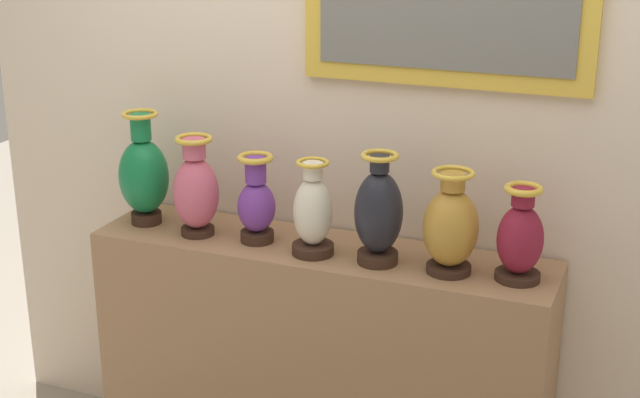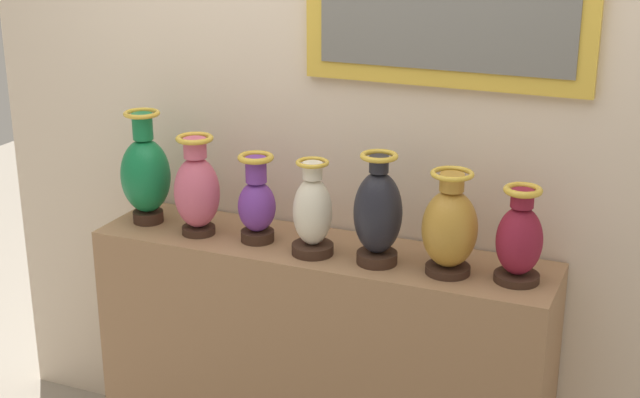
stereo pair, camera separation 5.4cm
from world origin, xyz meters
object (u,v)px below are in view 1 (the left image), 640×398
Objects in this scene: vase_violet at (256,203)px; vase_onyx at (379,213)px; vase_emerald at (144,174)px; vase_rose at (196,190)px; vase_ochre at (451,227)px; vase_ivory at (314,214)px; vase_burgundy at (520,238)px.

vase_violet is 0.84× the size of vase_onyx.
vase_emerald is 0.24m from vase_rose.
vase_violet is 0.92× the size of vase_ochre.
vase_rose is 1.06× the size of vase_ochre.
vase_violet is at bearing 178.76° from vase_ochre.
vase_rose is at bearing -175.25° from vase_violet.
vase_onyx is at bearing 2.27° from vase_ivory.
vase_rose is 0.23m from vase_violet.
vase_ivory is (0.71, -0.05, -0.04)m from vase_emerald.
vase_ochre reaches higher than vase_violet.
vase_emerald is 1.28× the size of vase_ivory.
vase_emerald is 1.16× the size of vase_rose.
vase_burgundy is at bearing 1.37° from vase_rose.
vase_burgundy is at bearing 3.62° from vase_ivory.
vase_emerald is at bearing 178.58° from vase_ochre.
vase_rose is 0.94m from vase_ochre.
vase_burgundy is (0.70, 0.04, -0.00)m from vase_ivory.
vase_ochre is 1.10× the size of vase_burgundy.
vase_ochre is at bearing -1.42° from vase_emerald.
vase_emerald is 1.23× the size of vase_ochre.
vase_onyx is (0.94, -0.04, -0.01)m from vase_emerald.
vase_burgundy is (1.16, 0.03, -0.03)m from vase_rose.
vase_emerald reaches higher than vase_ochre.
vase_violet is 0.96× the size of vase_ivory.
vase_rose reaches higher than vase_ivory.
vase_violet reaches higher than vase_burgundy.
vase_rose reaches higher than vase_ochre.
vase_onyx is 1.20× the size of vase_burgundy.
vase_ivory is 0.23m from vase_onyx.
vase_burgundy is at bearing 6.14° from vase_ochre.
vase_ivory is 0.47m from vase_ochre.
vase_burgundy is (0.47, 0.03, -0.03)m from vase_onyx.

